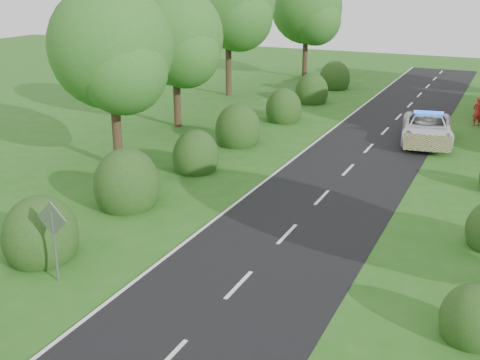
% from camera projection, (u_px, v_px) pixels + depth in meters
% --- Properties ---
extents(road, '(6.00, 70.00, 0.02)m').
position_uv_depth(road, '(342.00, 176.00, 27.05)').
color(road, black).
rests_on(road, ground).
extents(road_markings, '(4.96, 70.00, 0.01)m').
position_uv_depth(road_markings, '(293.00, 185.00, 25.91)').
color(road_markings, white).
rests_on(road_markings, road).
extents(hedgerow_left, '(2.75, 50.41, 3.00)m').
position_uv_depth(hedgerow_left, '(179.00, 162.00, 26.58)').
color(hedgerow_left, '#173413').
rests_on(hedgerow_left, ground).
extents(tree_left_a, '(5.74, 5.60, 8.38)m').
position_uv_depth(tree_left_a, '(114.00, 53.00, 26.51)').
color(tree_left_a, '#332316').
rests_on(tree_left_a, ground).
extents(tree_left_b, '(5.74, 5.60, 8.07)m').
position_uv_depth(tree_left_b, '(178.00, 41.00, 34.06)').
color(tree_left_b, '#332316').
rests_on(tree_left_b, ground).
extents(tree_left_c, '(6.97, 6.80, 10.22)m').
position_uv_depth(tree_left_c, '(231.00, 5.00, 42.70)').
color(tree_left_c, '#332316').
rests_on(tree_left_c, ground).
extents(tree_left_d, '(6.15, 6.00, 8.89)m').
position_uv_depth(tree_left_d, '(309.00, 11.00, 50.59)').
color(tree_left_d, '#332316').
rests_on(tree_left_d, ground).
extents(road_sign, '(1.06, 0.08, 2.53)m').
position_uv_depth(road_sign, '(53.00, 230.00, 17.37)').
color(road_sign, gray).
rests_on(road_sign, ground).
extents(police_van, '(3.42, 5.94, 1.70)m').
position_uv_depth(police_van, '(427.00, 128.00, 32.30)').
color(police_van, silver).
rests_on(police_van, ground).
extents(pedestrian_red, '(0.75, 0.74, 1.74)m').
position_uv_depth(pedestrian_red, '(477.00, 111.00, 35.82)').
color(pedestrian_red, '#B52824').
rests_on(pedestrian_red, ground).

